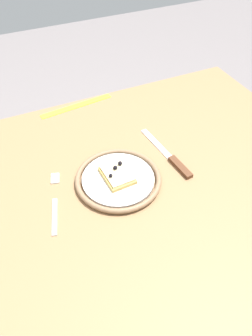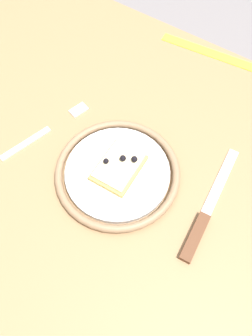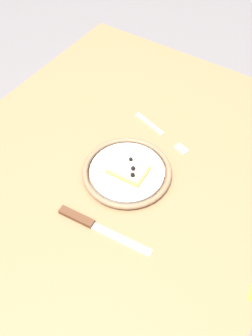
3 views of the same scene
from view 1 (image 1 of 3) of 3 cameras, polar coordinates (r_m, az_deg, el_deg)
ground_plane at (r=1.51m, az=0.84°, el=-22.43°), size 6.00×6.00×0.00m
dining_table at (r=0.94m, az=1.27°, el=-6.70°), size 1.17×0.89×0.75m
plate at (r=0.88m, az=-1.36°, el=-1.92°), size 0.23×0.23×0.02m
pizza_slice_near at (r=0.87m, az=-1.54°, el=-1.12°), size 0.08×0.10×0.03m
knife at (r=0.94m, az=8.21°, el=1.33°), size 0.04×0.24×0.01m
fork at (r=0.86m, az=-12.22°, el=-5.64°), size 0.07×0.20×0.00m
measuring_tape at (r=1.16m, az=-8.53°, el=10.58°), size 0.26×0.05×0.00m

